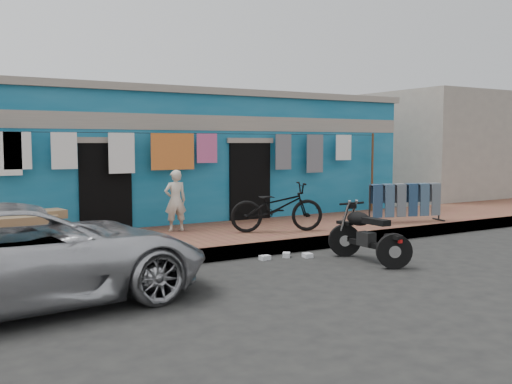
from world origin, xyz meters
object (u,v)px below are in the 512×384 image
bicycle (277,202)px  motorcycle (368,233)px  seated_person (175,201)px  jeans_rack (405,202)px  car (23,253)px  charpoy (27,228)px

bicycle → motorcycle: bicycle is taller
seated_person → jeans_rack: size_ratio=0.65×
car → motorcycle: car is taller
car → motorcycle: bearing=-97.6°
motorcycle → jeans_rack: 3.68m
bicycle → jeans_rack: 3.39m
motorcycle → jeans_rack: jeans_rack is taller
car → charpoy: 3.39m
car → jeans_rack: bearing=-83.2°
car → jeans_rack: size_ratio=2.50×
seated_person → charpoy: bearing=5.9°
car → jeans_rack: (8.65, 1.91, 0.02)m
motorcycle → charpoy: (-5.06, 3.53, 0.02)m
seated_person → bicycle: (1.79, -1.14, -0.02)m
seated_person → jeans_rack: (5.15, -1.44, -0.18)m
car → seated_person: size_ratio=3.82×
motorcycle → charpoy: bearing=144.1°
car → charpoy: car is taller
car → seated_person: seated_person is taller
car → bicycle: bearing=-73.0°
bicycle → charpoy: (-4.70, 1.13, -0.34)m
seated_person → motorcycle: size_ratio=0.81×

